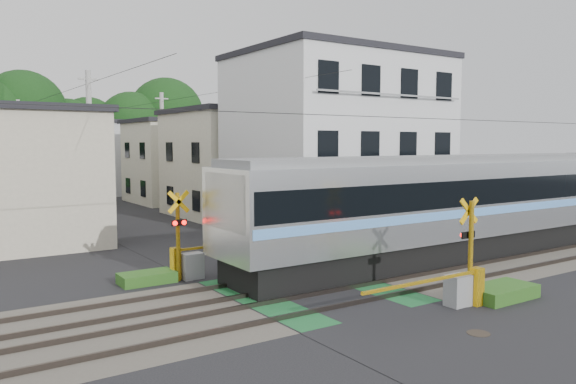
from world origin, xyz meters
TOP-DOWN VIEW (x-y plane):
  - ground at (0.00, 0.00)m, footprint 120.00×120.00m
  - track_bed at (0.00, 0.00)m, footprint 120.00×120.00m
  - crossing_signal_near at (2.59, -3.65)m, footprint 4.74×0.65m
  - crossing_signal_far at (-2.59, 3.65)m, footprint 4.74×0.65m
  - apartment_block at (8.50, 9.49)m, footprint 10.20×8.36m
  - houses_row at (0.25, 25.92)m, footprint 22.07×31.35m
  - tree_hill at (-0.40, 48.38)m, footprint 40.00×12.86m
  - catenary at (6.00, 0.03)m, footprint 60.00×5.04m
  - utility_poles at (-1.05, 23.01)m, footprint 7.90×42.00m
  - pedestrian at (0.95, 26.29)m, footprint 0.75×0.62m
  - manhole_cover at (1.03, -5.45)m, footprint 0.57×0.57m
  - weed_patches at (1.76, -0.09)m, footprint 10.25×8.80m

SIDE VIEW (x-z plane):
  - ground at x=0.00m, z-range 0.00..0.00m
  - manhole_cover at x=1.03m, z-range 0.00..0.02m
  - track_bed at x=0.00m, z-range -0.03..0.11m
  - weed_patches at x=1.76m, z-range -0.02..0.38m
  - crossing_signal_near at x=2.59m, z-range -0.83..2.25m
  - crossing_signal_far at x=-2.59m, z-range -0.83..2.25m
  - pedestrian at x=0.95m, z-range 0.00..1.77m
  - houses_row at x=0.25m, z-range -0.16..6.64m
  - catenary at x=6.00m, z-range 0.20..7.20m
  - utility_poles at x=-1.05m, z-range 0.08..8.08m
  - apartment_block at x=8.50m, z-range 0.01..9.31m
  - tree_hill at x=-0.40m, z-range 0.13..12.12m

